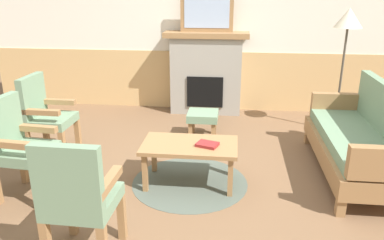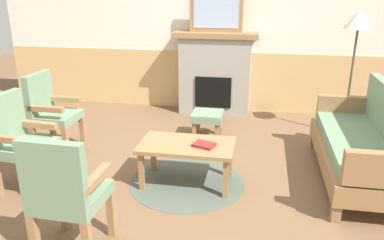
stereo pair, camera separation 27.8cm
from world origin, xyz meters
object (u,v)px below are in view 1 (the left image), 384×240
book_on_table (207,144)px  armchair_front_left (78,196)px  coffee_table (190,149)px  footstool (203,117)px  floor_lamp_by_couch (348,26)px  couch (358,140)px  armchair_near_fireplace (45,113)px  fireplace (206,72)px  framed_picture (207,13)px  armchair_by_window_left (18,143)px

book_on_table → armchair_front_left: 1.48m
coffee_table → footstool: (0.03, 1.27, -0.10)m
book_on_table → floor_lamp_by_couch: size_ratio=0.12×
coffee_table → book_on_table: bearing=-11.0°
floor_lamp_by_couch → coffee_table: bearing=-136.9°
couch → coffee_table: (-1.76, -0.39, -0.01)m
armchair_near_fireplace → armchair_front_left: size_ratio=1.00×
fireplace → framed_picture: bearing=90.0°
fireplace → armchair_near_fireplace: (-1.75, -1.91, -0.11)m
book_on_table → fireplace: bearing=94.8°
book_on_table → armchair_near_fireplace: bearing=164.9°
couch → floor_lamp_by_couch: bearing=85.5°
armchair_by_window_left → armchair_front_left: 1.27m
fireplace → armchair_near_fireplace: size_ratio=1.33×
coffee_table → armchair_near_fireplace: 1.84m
fireplace → armchair_front_left: fireplace is taller
framed_picture → floor_lamp_by_couch: 2.00m
coffee_table → book_on_table: 0.20m
coffee_table → footstool: size_ratio=2.40×
coffee_table → armchair_by_window_left: armchair_by_window_left is taller
book_on_table → footstool: (-0.15, 1.31, -0.17)m
book_on_table → floor_lamp_by_couch: 2.65m
fireplace → couch: bearing=-48.5°
couch → armchair_near_fireplace: 3.53m
fireplace → framed_picture: framed_picture is taller
armchair_near_fireplace → coffee_table: bearing=-15.5°
fireplace → armchair_front_left: 3.72m
coffee_table → floor_lamp_by_couch: (1.87, 1.75, 1.06)m
floor_lamp_by_couch → fireplace: bearing=160.8°
framed_picture → footstool: size_ratio=2.00×
armchair_near_fireplace → fireplace: bearing=47.6°
couch → armchair_near_fireplace: same height
footstool → framed_picture: bearing=92.4°
coffee_table → floor_lamp_by_couch: 2.77m
armchair_by_window_left → floor_lamp_by_couch: bearing=31.9°
fireplace → floor_lamp_by_couch: (1.89, -0.66, 0.80)m
fireplace → framed_picture: (0.00, 0.00, 0.91)m
armchair_by_window_left → floor_lamp_by_couch: 4.17m
fireplace → armchair_by_window_left: (-1.57, -2.81, -0.11)m
footstool → armchair_front_left: 2.63m
footstool → armchair_front_left: bearing=-104.9°
fireplace → book_on_table: bearing=-85.2°
book_on_table → floor_lamp_by_couch: floor_lamp_by_couch is taller
armchair_front_left → armchair_near_fireplace: bearing=122.6°
framed_picture → armchair_near_fireplace: 2.78m
armchair_by_window_left → book_on_table: bearing=11.8°
framed_picture → footstool: bearing=-87.6°
footstool → armchair_near_fireplace: bearing=-156.4°
book_on_table → armchair_by_window_left: (-1.77, -0.37, 0.08)m
fireplace → armchair_near_fireplace: 2.59m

